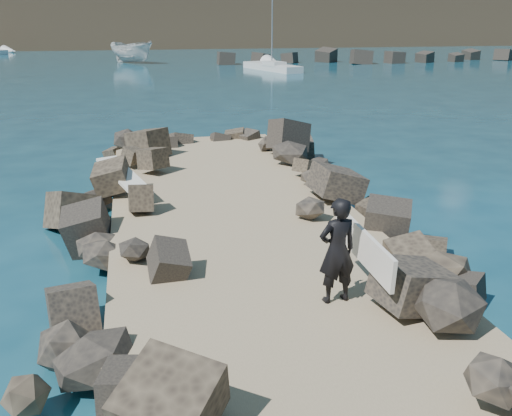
# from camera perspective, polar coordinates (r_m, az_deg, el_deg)

# --- Properties ---
(ground) EXTENTS (800.00, 800.00, 0.00)m
(ground) POSITION_cam_1_polar(r_m,az_deg,el_deg) (13.08, -0.93, -4.88)
(ground) COLOR #0F384C
(ground) RESTS_ON ground
(jetty) EXTENTS (6.00, 26.00, 0.60)m
(jetty) POSITION_cam_1_polar(r_m,az_deg,el_deg) (11.18, 1.10, -7.44)
(jetty) COLOR #8C7759
(jetty) RESTS_ON ground
(riprap_left) EXTENTS (2.60, 22.00, 1.00)m
(riprap_left) POSITION_cam_1_polar(r_m,az_deg,el_deg) (11.31, -14.05, -6.60)
(riprap_left) COLOR black
(riprap_left) RESTS_ON ground
(riprap_right) EXTENTS (2.60, 22.00, 1.00)m
(riprap_right) POSITION_cam_1_polar(r_m,az_deg,el_deg) (12.45, 13.69, -4.18)
(riprap_right) COLOR black
(riprap_right) RESTS_ON ground
(breakwater_secondary) EXTENTS (52.00, 4.00, 1.20)m
(breakwater_secondary) POSITION_cam_1_polar(r_m,az_deg,el_deg) (76.65, 17.46, 14.25)
(breakwater_secondary) COLOR black
(breakwater_secondary) RESTS_ON ground
(surfboard_resting) EXTENTS (1.52, 2.42, 0.08)m
(surfboard_resting) POSITION_cam_1_polar(r_m,az_deg,el_deg) (15.79, -13.04, 2.78)
(surfboard_resting) COLOR silver
(surfboard_resting) RESTS_ON riprap_left
(boat_imported) EXTENTS (6.28, 6.87, 2.62)m
(boat_imported) POSITION_cam_1_polar(r_m,az_deg,el_deg) (72.00, -12.29, 15.01)
(boat_imported) COLOR silver
(boat_imported) RESTS_ON ground
(surfer_with_board) EXTENTS (0.89, 2.28, 1.84)m
(surfer_with_board) POSITION_cam_1_polar(r_m,az_deg,el_deg) (9.59, 8.48, -4.19)
(surfer_with_board) COLOR black
(surfer_with_board) RESTS_ON jetty
(sailboat_f) EXTENTS (2.17, 6.15, 7.37)m
(sailboat_f) POSITION_cam_1_polar(r_m,az_deg,el_deg) (113.41, 8.16, 15.88)
(sailboat_f) COLOR silver
(sailboat_f) RESTS_ON ground
(sailboat_c) EXTENTS (4.47, 9.11, 10.56)m
(sailboat_c) POSITION_cam_1_polar(r_m,az_deg,el_deg) (60.72, 1.61, 13.92)
(sailboat_c) COLOR silver
(sailboat_c) RESTS_ON ground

